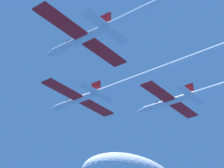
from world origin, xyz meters
TOP-DOWN VIEW (x-y plane):
  - jet_lead at (1.01, -12.86)m, footprint 21.07×55.29m
  - jet_left_wing at (-16.08, -25.88)m, footprint 21.07×48.12m
  - jet_right_wing at (14.58, -26.73)m, footprint 21.07×51.45m

SIDE VIEW (x-z plane):
  - jet_left_wing at x=-16.08m, z-range -1.54..1.95m
  - jet_lead at x=1.01m, z-range -1.32..2.17m
  - jet_right_wing at x=14.58m, z-range -1.19..2.30m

